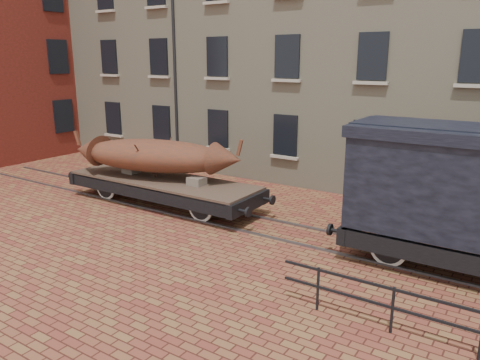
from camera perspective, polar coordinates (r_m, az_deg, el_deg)
The scene contains 5 objects.
ground at distance 15.05m, azimuth 4.88°, elevation -6.19°, with size 90.00×90.00×0.00m, color maroon.
warehouse_cream at distance 22.74m, azimuth 25.31°, elevation 17.51°, with size 40.00×10.19×14.00m.
rail_track at distance 15.04m, azimuth 4.88°, elevation -6.08°, with size 30.00×1.52×0.06m.
flatcar_wagon at distance 17.58m, azimuth -9.41°, elevation -0.48°, with size 8.58×2.33×1.30m.
iron_boat at distance 17.57m, azimuth -10.37°, elevation 2.96°, with size 6.77×3.40×1.63m.
Camera 1 is at (6.65, -12.40, 5.34)m, focal length 35.00 mm.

